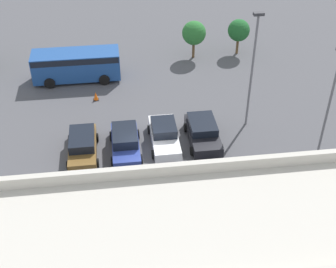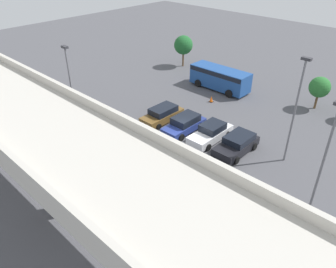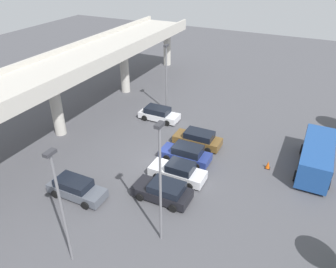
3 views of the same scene
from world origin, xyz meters
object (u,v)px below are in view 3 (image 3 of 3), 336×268
object	(u,v)px
parked_car_0	(76,188)
parked_car_5	(159,114)
lamp_post_by_overpass	(60,202)
parked_car_3	(186,154)
parked_car_2	(178,172)
lamp_post_near_aisle	(166,73)
traffic_cone	(268,165)
shuttle_bus	(317,155)
lamp_post_mid_lot	(160,178)
parked_car_4	(198,139)
parked_car_1	(163,191)

from	to	relation	value
parked_car_0	parked_car_5	distance (m)	14.23
lamp_post_by_overpass	parked_car_3	bearing A→B (deg)	-9.25
parked_car_2	parked_car_5	distance (m)	10.86
parked_car_5	lamp_post_near_aisle	distance (m)	4.64
lamp_post_near_aisle	lamp_post_by_overpass	size ratio (longest dim) A/B	0.97
traffic_cone	shuttle_bus	bearing A→B (deg)	-67.06
parked_car_0	parked_car_5	bearing A→B (deg)	90.73
parked_car_5	lamp_post_mid_lot	size ratio (longest dim) A/B	0.51
shuttle_bus	lamp_post_mid_lot	distance (m)	15.60
lamp_post_by_overpass	traffic_cone	bearing A→B (deg)	-31.02
parked_car_4	lamp_post_by_overpass	size ratio (longest dim) A/B	0.57
shuttle_bus	parked_car_3	bearing A→B (deg)	-71.42
shuttle_bus	lamp_post_mid_lot	bearing A→B (deg)	-33.69
parked_car_4	traffic_cone	distance (m)	6.98
lamp_post_near_aisle	traffic_cone	size ratio (longest dim) A/B	11.07
parked_car_2	lamp_post_mid_lot	xyz separation A→B (m)	(-6.36, -1.64, 4.34)
parked_car_3	parked_car_0	bearing A→B (deg)	55.01
parked_car_1	traffic_cone	world-z (taller)	parked_car_1
parked_car_2	parked_car_4	bearing A→B (deg)	-85.39
parked_car_4	lamp_post_by_overpass	bearing A→B (deg)	82.40
lamp_post_near_aisle	lamp_post_by_overpass	world-z (taller)	lamp_post_by_overpass
parked_car_1	parked_car_5	bearing A→B (deg)	-61.12
parked_car_0	shuttle_bus	distance (m)	20.05
lamp_post_mid_lot	lamp_post_by_overpass	size ratio (longest dim) A/B	1.09
parked_car_1	parked_car_5	xyz separation A→B (m)	(11.54, 6.37, -0.01)
parked_car_0	parked_car_4	size ratio (longest dim) A/B	1.02
shuttle_bus	lamp_post_by_overpass	size ratio (longest dim) A/B	0.91
shuttle_bus	lamp_post_by_overpass	bearing A→B (deg)	-37.38
parked_car_0	lamp_post_mid_lot	bearing A→B (deg)	-6.76
parked_car_2	shuttle_bus	world-z (taller)	shuttle_bus
parked_car_4	parked_car_3	bearing A→B (deg)	89.92
parked_car_2	parked_car_1	bearing A→B (deg)	90.04
lamp_post_mid_lot	parked_car_3	bearing A→B (deg)	12.99
lamp_post_near_aisle	parked_car_0	bearing A→B (deg)	-178.33
parked_car_0	shuttle_bus	size ratio (longest dim) A/B	0.64
parked_car_3	lamp_post_by_overpass	xyz separation A→B (m)	(-13.02, 2.12, 3.96)
shuttle_bus	lamp_post_mid_lot	world-z (taller)	lamp_post_mid_lot
shuttle_bus	lamp_post_near_aisle	distance (m)	17.75
parked_car_1	lamp_post_mid_lot	size ratio (longest dim) A/B	0.51
parked_car_1	lamp_post_near_aisle	bearing A→B (deg)	-64.68
parked_car_1	parked_car_5	world-z (taller)	parked_car_1
parked_car_0	lamp_post_mid_lot	distance (m)	8.98
parked_car_2	parked_car_5	bearing A→B (deg)	-54.12
parked_car_4	parked_car_5	xyz separation A→B (m)	(3.15, 5.91, -0.02)
parked_car_1	shuttle_bus	world-z (taller)	shuttle_bus
shuttle_bus	parked_car_5	bearing A→B (deg)	-98.69
lamp_post_mid_lot	traffic_cone	bearing A→B (deg)	-23.43
parked_car_3	traffic_cone	bearing A→B (deg)	-163.79
parked_car_0	shuttle_bus	bearing A→B (deg)	35.79
shuttle_bus	lamp_post_near_aisle	bearing A→B (deg)	-106.86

